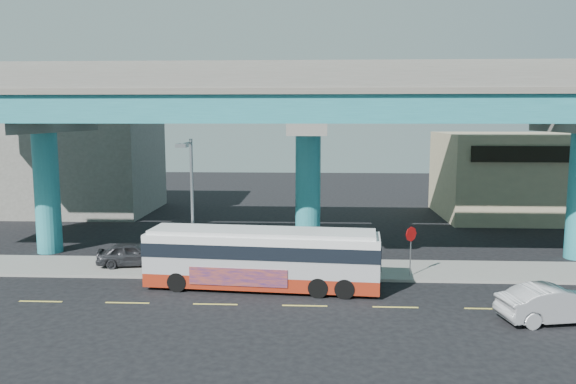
{
  "coord_description": "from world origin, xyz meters",
  "views": [
    {
      "loc": [
        0.43,
        -24.3,
        8.31
      ],
      "look_at": [
        -0.95,
        4.0,
        4.52
      ],
      "focal_mm": 35.0,
      "sensor_mm": 36.0,
      "label": 1
    }
  ],
  "objects_px": {
    "transit_bus": "(262,256)",
    "stop_sign": "(411,240)",
    "parked_car": "(133,254)",
    "sedan": "(555,304)",
    "street_lamp": "(190,188)"
  },
  "relations": [
    {
      "from": "parked_car",
      "to": "street_lamp",
      "type": "distance_m",
      "value": 5.84
    },
    {
      "from": "parked_car",
      "to": "sedan",
      "type": "bearing_deg",
      "value": -120.34
    },
    {
      "from": "sedan",
      "to": "street_lamp",
      "type": "relative_size",
      "value": 0.68
    },
    {
      "from": "parked_car",
      "to": "street_lamp",
      "type": "height_order",
      "value": "street_lamp"
    },
    {
      "from": "parked_car",
      "to": "street_lamp",
      "type": "xyz_separation_m",
      "value": [
        3.74,
        -2.04,
        3.99
      ]
    },
    {
      "from": "transit_bus",
      "to": "street_lamp",
      "type": "height_order",
      "value": "street_lamp"
    },
    {
      "from": "sedan",
      "to": "transit_bus",
      "type": "bearing_deg",
      "value": 61.51
    },
    {
      "from": "street_lamp",
      "to": "stop_sign",
      "type": "bearing_deg",
      "value": 3.65
    },
    {
      "from": "sedan",
      "to": "parked_car",
      "type": "distance_m",
      "value": 21.17
    },
    {
      "from": "transit_bus",
      "to": "street_lamp",
      "type": "relative_size",
      "value": 1.63
    },
    {
      "from": "transit_bus",
      "to": "parked_car",
      "type": "height_order",
      "value": "transit_bus"
    },
    {
      "from": "transit_bus",
      "to": "parked_car",
      "type": "relative_size",
      "value": 2.88
    },
    {
      "from": "sedan",
      "to": "street_lamp",
      "type": "height_order",
      "value": "street_lamp"
    },
    {
      "from": "transit_bus",
      "to": "stop_sign",
      "type": "bearing_deg",
      "value": 19.78
    },
    {
      "from": "transit_bus",
      "to": "stop_sign",
      "type": "relative_size",
      "value": 4.43
    }
  ]
}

